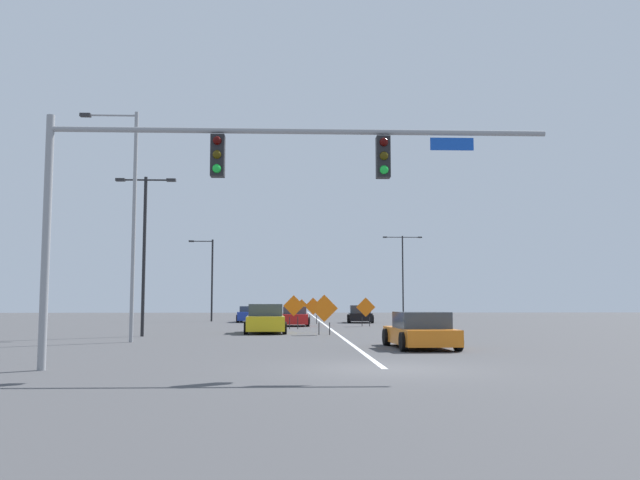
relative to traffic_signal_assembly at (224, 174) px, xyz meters
name	(u,v)px	position (x,y,z in m)	size (l,w,h in m)	color
ground	(385,369)	(3.96, 0.01, -4.78)	(181.35, 181.35, 0.00)	#444447
road_centre_stripe	(317,319)	(3.96, 50.39, -4.78)	(0.16, 100.75, 0.01)	white
traffic_signal_assembly	(224,174)	(0.00, 0.00, 0.00)	(12.49, 0.44, 6.24)	gray
street_lamp_mid_right	(403,269)	(13.71, 57.41, 0.55)	(4.37, 0.24, 8.99)	black
street_lamp_near_right	(144,242)	(-5.53, 16.13, -0.23)	(2.90, 0.24, 7.72)	black
street_lamp_far_left	(210,275)	(-5.56, 41.75, -0.82)	(2.13, 0.24, 7.05)	black
street_lamp_near_left	(130,214)	(-5.09, 11.42, 0.50)	(2.43, 0.24, 9.60)	gray
construction_sign_left_lane	(294,307)	(1.70, 24.83, -3.47)	(1.29, 0.08, 2.06)	orange
construction_sign_right_lane	(366,308)	(6.57, 29.05, -3.56)	(1.31, 0.06, 1.95)	orange
construction_sign_median_near	(313,307)	(3.17, 35.08, -3.54)	(1.32, 0.15, 1.99)	orange
construction_sign_right_shoulder	(302,307)	(2.37, 42.41, -3.58)	(1.18, 0.07, 1.90)	orange
construction_sign_median_far	(324,310)	(3.24, 17.35, -3.53)	(1.37, 0.18, 2.01)	orange
car_yellow_mid	(265,320)	(0.20, 19.50, -4.07)	(2.32, 4.54, 1.53)	gold
car_black_near	(360,315)	(7.00, 37.46, -4.15)	(2.20, 4.13, 1.39)	black
car_blue_passing	(250,314)	(-1.90, 39.46, -4.14)	(2.04, 4.52, 1.31)	#1E389E
car_red_distant	(295,317)	(1.75, 30.16, -4.15)	(2.01, 3.89, 1.33)	red
car_orange_approaching	(420,331)	(6.22, 7.40, -4.19)	(2.25, 4.51, 1.28)	orange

